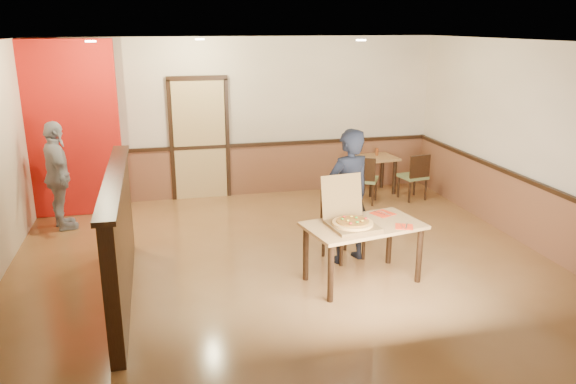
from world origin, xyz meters
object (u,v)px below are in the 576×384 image
Objects in this scene: side_chair_right at (415,175)px; diner at (348,196)px; condiment at (377,152)px; pizza_box at (351,220)px; diner_chair at (341,221)px; passerby at (58,176)px; side_table at (377,165)px; main_table at (363,233)px; side_chair_left at (364,178)px.

diner is (-2.04, -2.25, 0.43)m from side_chair_right.
condiment is (1.59, 2.95, -0.14)m from diner.
pizza_box is 4.04m from condiment.
diner_chair is 1.11× the size of side_chair_right.
passerby reaches higher than pizza_box.
passerby is (-3.77, 1.99, 0.32)m from diner_chair.
condiment is (0.02, 0.10, 0.23)m from side_table.
passerby is at bearing 132.43° from main_table.
pizza_box is at bearing 177.74° from main_table.
diner reaches higher than main_table.
side_chair_right is at bearing -149.54° from diner.
condiment is (5.41, 0.82, -0.09)m from passerby.
passerby is (-3.81, 2.13, -0.06)m from diner.
diner_chair reaches higher than side_chair_right.
main_table is 1.79× the size of side_chair_right.
side_chair_right reaches higher than side_table.
pizza_box is at bearing 96.41° from side_chair_left.
pizza_box reaches higher than side_chair_right.
side_chair_right is (0.94, -0.01, -0.00)m from side_chair_left.
passerby is 5.47m from condiment.
side_chair_left is at bearing 41.27° from diner_chair.
passerby reaches higher than main_table.
side_chair_left is at bearing 59.01° from pizza_box.
side_chair_right is 0.51× the size of passerby.
passerby reaches higher than side_table.
passerby is (-5.85, -0.11, 0.37)m from side_chair_right.
side_chair_left is 0.77m from side_table.
diner is 0.70m from pizza_box.
main_table is 3.85m from side_table.
side_chair_left reaches higher than side_table.
diner_chair is at bearing 92.04° from side_chair_left.
passerby is (-4.91, -0.12, 0.37)m from side_chair_left.
condiment is (1.62, 3.59, 0.11)m from main_table.
condiment is at bearing 79.14° from side_table.
diner is at bearing 66.31° from pizza_box.
main_table is 1.61× the size of diner_chair.
condiment is (-0.44, 0.71, 0.28)m from side_chair_right.
condiment reaches higher than side_table.
diner is 3.36m from condiment.
side_table is at bearing 56.16° from pizza_box.
side_chair_right is (2.08, 2.10, -0.05)m from diner_chair.
side_chair_left reaches higher than condiment.
diner reaches higher than side_chair_left.
main_table is 0.69m from diner.
side_chair_left is (1.13, 2.11, -0.05)m from diner_chair.
diner is 1.07× the size of passerby.
passerby is 4.57m from pizza_box.
diner_chair is 1.34× the size of side_table.
side_chair_left is at bearing -125.54° from condiment.
side_chair_left is at bearing -128.56° from side_table.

